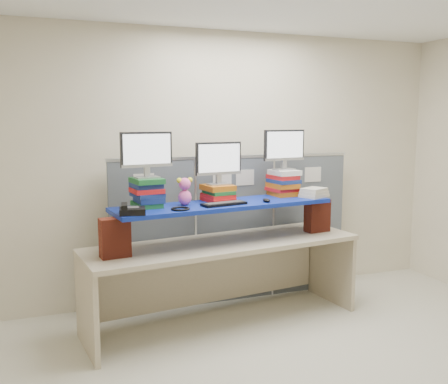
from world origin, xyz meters
name	(u,v)px	position (x,y,z in m)	size (l,w,h in m)	color
room	(330,191)	(0.00, 0.00, 1.40)	(5.00, 4.00, 2.80)	beige
cubicle_partition	(235,228)	(0.00, 1.78, 0.77)	(2.60, 0.06, 1.53)	#4E545C
desk	(224,258)	(-0.33, 1.23, 0.62)	(2.64, 1.05, 0.78)	#C1B193
brick_pier_left	(115,238)	(-1.34, 1.06, 0.94)	(0.24, 0.13, 0.32)	maroon
brick_pier_right	(317,215)	(0.69, 1.30, 0.94)	(0.24, 0.13, 0.32)	maroon
blue_board	(224,205)	(-0.33, 1.23, 1.12)	(2.03, 0.51, 0.04)	navy
book_stack_left	(147,192)	(-1.02, 1.27, 1.27)	(0.28, 0.32, 0.25)	#19612A
book_stack_center	(218,193)	(-0.34, 1.35, 1.22)	(0.29, 0.33, 0.15)	red
book_stack_right	(283,183)	(0.38, 1.43, 1.27)	(0.29, 0.33, 0.26)	#BC5E11
monitor_left	(147,152)	(-1.02, 1.26, 1.62)	(0.45, 0.15, 0.39)	#9F9FA4
monitor_center	(219,161)	(-0.34, 1.35, 1.52)	(0.45, 0.15, 0.39)	#9F9FA4
monitor_right	(284,147)	(0.38, 1.43, 1.62)	(0.45, 0.15, 0.39)	#9F9FA4
keyboard	(224,204)	(-0.37, 1.12, 1.15)	(0.43, 0.21, 0.03)	black
mouse	(266,200)	(0.05, 1.13, 1.16)	(0.06, 0.11, 0.03)	black
desk_phone	(131,210)	(-1.21, 0.98, 1.17)	(0.23, 0.21, 0.09)	black
headset	(180,209)	(-0.79, 1.03, 1.15)	(0.16, 0.16, 0.02)	black
plush_toy	(185,191)	(-0.69, 1.24, 1.27)	(0.14, 0.11, 0.25)	pink
binder_stack	(314,193)	(0.61, 1.24, 1.18)	(0.31, 0.29, 0.09)	beige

